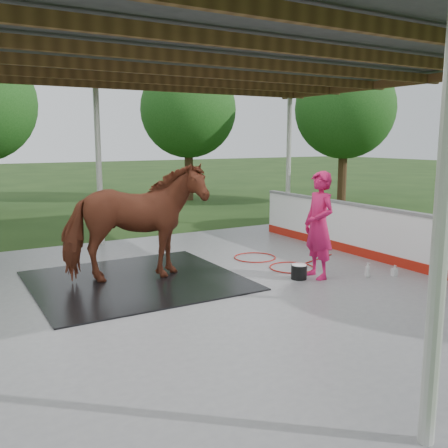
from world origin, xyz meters
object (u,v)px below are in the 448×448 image
handler (319,225)px  dasher_board (383,236)px  wash_bucket (299,271)px  horse (135,223)px

handler → dasher_board: bearing=102.4°
wash_bucket → dasher_board: bearing=4.4°
handler → horse: bearing=-111.0°
horse → dasher_board: bearing=-92.7°
handler → wash_bucket: (-0.37, 0.09, -0.85)m
dasher_board → horse: horse is taller
horse → wash_bucket: size_ratio=8.44×
dasher_board → wash_bucket: dasher_board is taller
handler → wash_bucket: bearing=-98.4°
handler → wash_bucket: handler is taller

